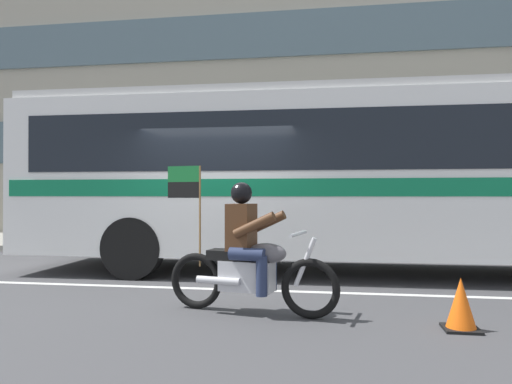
{
  "coord_description": "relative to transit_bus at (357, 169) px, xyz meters",
  "views": [
    {
      "loc": [
        1.83,
        -7.55,
        1.41
      ],
      "look_at": [
        0.66,
        -0.02,
        1.46
      ],
      "focal_mm": 33.44,
      "sensor_mm": 36.0,
      "label": 1
    }
  ],
  "objects": [
    {
      "name": "fire_hydrant",
      "position": [
        -5.19,
        3.17,
        -1.37
      ],
      "size": [
        0.22,
        0.3,
        0.75
      ],
      "color": "gold",
      "rests_on": "sidewalk_curb"
    },
    {
      "name": "ground_plane",
      "position": [
        -2.31,
        -1.19,
        -1.88
      ],
      "size": [
        60.0,
        60.0,
        0.0
      ],
      "primitive_type": "plane",
      "color": "#3D3D3F"
    },
    {
      "name": "office_building_facade",
      "position": [
        -2.31,
        6.19,
        2.66
      ],
      "size": [
        28.0,
        0.89,
        9.08
      ],
      "color": "gray",
      "rests_on": "ground_plane"
    },
    {
      "name": "lane_center_stripe",
      "position": [
        -2.31,
        -1.79,
        -1.88
      ],
      "size": [
        26.6,
        0.14,
        0.01
      ],
      "primitive_type": "cube",
      "color": "silver",
      "rests_on": "ground_plane"
    },
    {
      "name": "sidewalk_curb",
      "position": [
        -2.31,
        3.91,
        -1.81
      ],
      "size": [
        28.0,
        3.8,
        0.15
      ],
      "primitive_type": "cube",
      "color": "gray",
      "rests_on": "ground_plane"
    },
    {
      "name": "transit_bus",
      "position": [
        0.0,
        0.0,
        0.0
      ],
      "size": [
        12.14,
        2.7,
        3.22
      ],
      "color": "white",
      "rests_on": "ground_plane"
    },
    {
      "name": "motorcycle_with_rider",
      "position": [
        -1.44,
        -3.14,
        -1.22
      ],
      "size": [
        2.16,
        0.72,
        1.78
      ],
      "color": "black",
      "rests_on": "ground_plane"
    },
    {
      "name": "traffic_cone",
      "position": [
        0.87,
        -3.5,
        -1.63
      ],
      "size": [
        0.36,
        0.36,
        0.55
      ],
      "color": "#EA590F",
      "rests_on": "ground_plane"
    }
  ]
}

